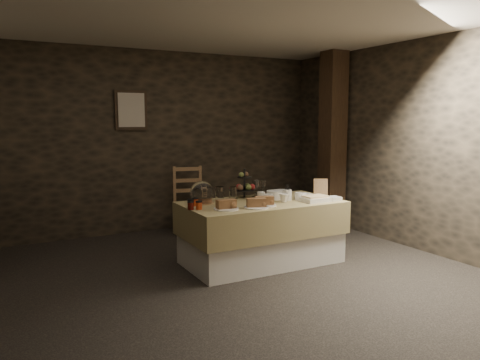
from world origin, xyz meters
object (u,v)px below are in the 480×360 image
buffet_table (262,228)px  fruit_stand (245,186)px  timber_column (332,141)px  chair (188,203)px

buffet_table → fruit_stand: 0.55m
timber_column → chair: bearing=159.0°
buffet_table → timber_column: bearing=28.8°
fruit_stand → timber_column: bearing=19.7°
chair → timber_column: size_ratio=0.28×
buffet_table → chair: 1.77m
chair → timber_column: timber_column is taller
fruit_stand → buffet_table: bearing=-85.1°
chair → timber_column: bearing=-7.3°
buffet_table → timber_column: 2.25m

